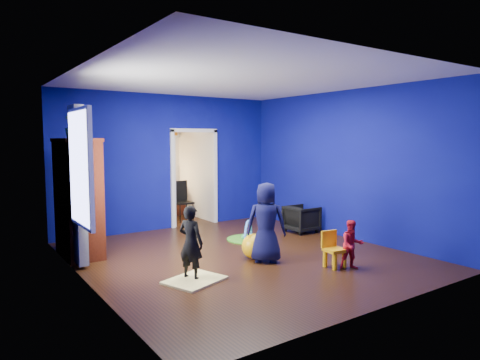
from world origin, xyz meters
TOP-DOWN VIEW (x-y plane):
  - floor at (0.00, 0.00)m, footprint 5.00×5.50m
  - ceiling at (0.00, 0.00)m, footprint 5.00×5.50m
  - wall_back at (0.00, 2.75)m, footprint 5.00×0.02m
  - wall_front at (0.00, -2.75)m, footprint 5.00×0.02m
  - wall_left at (-2.50, 0.00)m, footprint 0.02×5.50m
  - wall_right at (2.50, 0.00)m, footprint 0.02×5.50m
  - alcove at (0.60, 3.62)m, footprint 1.00×1.75m
  - armchair at (2.10, 0.81)m, footprint 0.62×0.60m
  - child_black at (-1.26, -0.59)m, footprint 0.39×0.45m
  - child_navy at (0.13, -0.50)m, footprint 0.73×0.72m
  - toddler_red at (0.96, -1.53)m, footprint 0.45×0.41m
  - vase at (-2.22, 1.27)m, footprint 0.20×0.20m
  - potted_plant at (-2.22, 1.79)m, footprint 0.26×0.26m
  - tv_armoire at (-2.22, 1.57)m, footprint 0.58×1.14m
  - crt_tv at (-2.18, 1.57)m, footprint 0.46×0.70m
  - yellow_blanket at (-1.26, -0.69)m, footprint 0.90×0.81m
  - hopper_ball at (0.08, -0.25)m, footprint 0.41×0.41m
  - kid_chair at (0.81, -1.33)m, footprint 0.32×0.32m
  - play_mat at (0.77, 0.87)m, footprint 0.83×0.83m
  - toy_arch at (0.77, 0.87)m, footprint 0.57×0.56m
  - window_left at (-2.48, 0.35)m, footprint 0.03×0.95m
  - curtain at (-2.37, 0.90)m, footprint 0.14×0.42m
  - doorway at (0.60, 2.75)m, footprint 1.16×0.10m
  - study_desk at (0.60, 4.26)m, footprint 0.88×0.44m
  - desk_monitor at (0.60, 4.38)m, footprint 0.40×0.05m
  - desk_lamp at (0.32, 4.32)m, footprint 0.14×0.14m
  - folding_chair at (0.60, 3.30)m, footprint 0.40×0.40m
  - book_shelf at (0.60, 4.37)m, footprint 0.88×0.24m
  - toy_0 at (1.47, -0.80)m, footprint 0.10×0.08m
  - toy_1 at (2.06, 0.76)m, footprint 0.11×0.11m
  - toy_2 at (0.71, 0.94)m, footprint 0.11×0.11m
  - toy_3 at (1.13, 0.62)m, footprint 0.10×0.08m

SIDE VIEW (x-z plane):
  - floor at x=0.00m, z-range -0.01..0.01m
  - play_mat at x=0.77m, z-range 0.00..0.02m
  - yellow_blanket at x=-1.26m, z-range 0.00..0.03m
  - toy_arch at x=0.77m, z-range -0.35..0.39m
  - toy_0 at x=1.47m, z-range 0.00..0.10m
  - toy_3 at x=1.13m, z-range 0.00..0.10m
  - toy_1 at x=2.06m, z-range 0.00..0.11m
  - toy_2 at x=0.71m, z-range 0.00..0.11m
  - hopper_ball at x=0.08m, z-range 0.00..0.41m
  - kid_chair at x=0.81m, z-range 0.00..0.50m
  - armchair at x=2.10m, z-range 0.00..0.56m
  - toddler_red at x=0.96m, z-range 0.00..0.74m
  - study_desk at x=0.60m, z-range 0.00..0.75m
  - folding_chair at x=0.60m, z-range 0.00..0.92m
  - child_black at x=-1.26m, z-range 0.00..1.04m
  - child_navy at x=0.13m, z-range 0.00..1.27m
  - desk_lamp at x=0.32m, z-range 0.86..1.00m
  - desk_monitor at x=0.60m, z-range 0.79..1.11m
  - tv_armoire at x=-2.22m, z-range 0.00..1.96m
  - crt_tv at x=-2.18m, z-range 0.75..1.29m
  - doorway at x=0.60m, z-range 0.00..2.10m
  - alcove at x=0.60m, z-range 0.00..2.50m
  - curtain at x=-2.37m, z-range 0.05..2.45m
  - wall_back at x=0.00m, z-range 0.00..2.90m
  - wall_front at x=0.00m, z-range 0.00..2.90m
  - wall_left at x=-2.50m, z-range 0.00..2.90m
  - wall_right at x=2.50m, z-range 0.00..2.90m
  - window_left at x=-2.48m, z-range 0.77..2.33m
  - book_shelf at x=0.60m, z-range 2.00..2.04m
  - vase at x=-2.22m, z-range 1.96..2.16m
  - potted_plant at x=-2.22m, z-range 1.96..2.38m
  - ceiling at x=0.00m, z-range 2.90..2.90m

